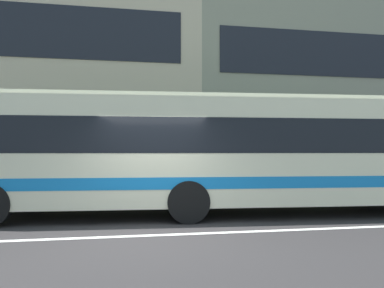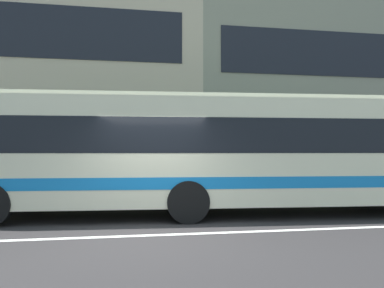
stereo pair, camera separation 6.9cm
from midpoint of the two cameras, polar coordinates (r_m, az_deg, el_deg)
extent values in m
plane|color=#2C2A2A|center=(7.08, -6.53, -15.02)|extent=(160.00, 160.00, 0.00)
cube|color=silver|center=(7.08, -6.53, -14.98)|extent=(60.00, 0.16, 0.01)
cube|color=#3B662D|center=(12.49, -7.77, -7.37)|extent=(20.43, 1.10, 0.71)
cube|color=gray|center=(26.12, 23.72, 7.82)|extent=(21.99, 11.38, 11.54)
cube|color=beige|center=(9.22, 3.42, -1.35)|extent=(12.60, 3.21, 2.64)
cube|color=black|center=(9.23, 3.42, 1.11)|extent=(11.85, 3.19, 0.85)
cube|color=#1570BB|center=(9.25, 3.43, -5.85)|extent=(12.35, 3.22, 0.28)
cube|color=beige|center=(9.33, 3.41, 7.17)|extent=(12.07, 2.79, 0.12)
cylinder|color=black|center=(12.31, 27.51, -6.65)|extent=(1.01, 0.34, 1.00)
cylinder|color=black|center=(10.34, -1.93, -7.84)|extent=(1.01, 0.34, 1.00)
cylinder|color=black|center=(8.08, -0.84, -9.69)|extent=(1.01, 0.34, 1.00)
cylinder|color=black|center=(10.99, -25.98, -7.33)|extent=(1.01, 0.34, 1.00)
camera|label=1|loc=(0.03, -90.22, 0.01)|focal=31.75mm
camera|label=2|loc=(0.03, 89.78, -0.01)|focal=31.75mm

